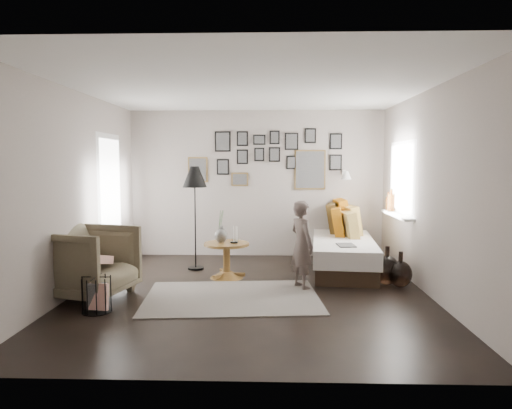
{
  "coord_description": "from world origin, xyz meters",
  "views": [
    {
      "loc": [
        0.25,
        -5.75,
        1.67
      ],
      "look_at": [
        0.05,
        0.5,
        1.1
      ],
      "focal_mm": 32.0,
      "sensor_mm": 36.0,
      "label": 1
    }
  ],
  "objects_px": {
    "floor_lamp": "(195,181)",
    "demijohn_large": "(387,270)",
    "vase": "(221,233)",
    "armchair": "(89,262)",
    "daybed": "(342,248)",
    "pedestal_table": "(227,262)",
    "demijohn_small": "(400,274)",
    "child": "(302,245)",
    "magazine_basket": "(97,295)"
  },
  "relations": [
    {
      "from": "floor_lamp",
      "to": "pedestal_table",
      "type": "bearing_deg",
      "value": -44.85
    },
    {
      "from": "armchair",
      "to": "floor_lamp",
      "type": "bearing_deg",
      "value": -19.64
    },
    {
      "from": "daybed",
      "to": "floor_lamp",
      "type": "bearing_deg",
      "value": -171.58
    },
    {
      "from": "floor_lamp",
      "to": "child",
      "type": "bearing_deg",
      "value": -33.41
    },
    {
      "from": "demijohn_small",
      "to": "child",
      "type": "bearing_deg",
      "value": -176.62
    },
    {
      "from": "daybed",
      "to": "armchair",
      "type": "bearing_deg",
      "value": -147.83
    },
    {
      "from": "vase",
      "to": "demijohn_small",
      "type": "xyz_separation_m",
      "value": [
        2.47,
        -0.46,
        -0.48
      ]
    },
    {
      "from": "magazine_basket",
      "to": "floor_lamp",
      "type": "bearing_deg",
      "value": 69.97
    },
    {
      "from": "daybed",
      "to": "child",
      "type": "relative_size",
      "value": 1.91
    },
    {
      "from": "vase",
      "to": "demijohn_small",
      "type": "bearing_deg",
      "value": -10.48
    },
    {
      "from": "daybed",
      "to": "demijohn_small",
      "type": "height_order",
      "value": "daybed"
    },
    {
      "from": "armchair",
      "to": "demijohn_small",
      "type": "height_order",
      "value": "armchair"
    },
    {
      "from": "pedestal_table",
      "to": "armchair",
      "type": "xyz_separation_m",
      "value": [
        -1.61,
        -1.03,
        0.21
      ]
    },
    {
      "from": "armchair",
      "to": "vase",
      "type": "bearing_deg",
      "value": -40.9
    },
    {
      "from": "vase",
      "to": "child",
      "type": "distance_m",
      "value": 1.26
    },
    {
      "from": "pedestal_table",
      "to": "demijohn_small",
      "type": "xyz_separation_m",
      "value": [
        2.39,
        -0.44,
        -0.05
      ]
    },
    {
      "from": "vase",
      "to": "armchair",
      "type": "xyz_separation_m",
      "value": [
        -1.53,
        -1.05,
        -0.21
      ]
    },
    {
      "from": "magazine_basket",
      "to": "demijohn_small",
      "type": "relative_size",
      "value": 0.82
    },
    {
      "from": "demijohn_small",
      "to": "floor_lamp",
      "type": "bearing_deg",
      "value": 161.58
    },
    {
      "from": "demijohn_large",
      "to": "vase",
      "type": "bearing_deg",
      "value": 171.74
    },
    {
      "from": "floor_lamp",
      "to": "child",
      "type": "height_order",
      "value": "floor_lamp"
    },
    {
      "from": "armchair",
      "to": "magazine_basket",
      "type": "relative_size",
      "value": 2.45
    },
    {
      "from": "child",
      "to": "demijohn_small",
      "type": "bearing_deg",
      "value": -115.9
    },
    {
      "from": "daybed",
      "to": "demijohn_small",
      "type": "relative_size",
      "value": 4.59
    },
    {
      "from": "daybed",
      "to": "child",
      "type": "bearing_deg",
      "value": -116.08
    },
    {
      "from": "demijohn_large",
      "to": "demijohn_small",
      "type": "xyz_separation_m",
      "value": [
        0.15,
        -0.12,
        -0.02
      ]
    },
    {
      "from": "magazine_basket",
      "to": "child",
      "type": "distance_m",
      "value": 2.62
    },
    {
      "from": "vase",
      "to": "child",
      "type": "relative_size",
      "value": 0.4
    },
    {
      "from": "demijohn_small",
      "to": "child",
      "type": "relative_size",
      "value": 0.42
    },
    {
      "from": "daybed",
      "to": "floor_lamp",
      "type": "distance_m",
      "value": 2.55
    },
    {
      "from": "vase",
      "to": "child",
      "type": "height_order",
      "value": "child"
    },
    {
      "from": "pedestal_table",
      "to": "floor_lamp",
      "type": "relative_size",
      "value": 0.41
    },
    {
      "from": "magazine_basket",
      "to": "pedestal_table",
      "type": "bearing_deg",
      "value": 50.14
    },
    {
      "from": "demijohn_large",
      "to": "magazine_basket",
      "type": "bearing_deg",
      "value": -160.52
    },
    {
      "from": "vase",
      "to": "armchair",
      "type": "height_order",
      "value": "vase"
    },
    {
      "from": "vase",
      "to": "demijohn_large",
      "type": "bearing_deg",
      "value": -8.26
    },
    {
      "from": "magazine_basket",
      "to": "demijohn_large",
      "type": "height_order",
      "value": "demijohn_large"
    },
    {
      "from": "pedestal_table",
      "to": "demijohn_large",
      "type": "xyz_separation_m",
      "value": [
        2.24,
        -0.32,
        -0.03
      ]
    },
    {
      "from": "daybed",
      "to": "demijohn_small",
      "type": "distance_m",
      "value": 1.25
    },
    {
      "from": "vase",
      "to": "floor_lamp",
      "type": "relative_size",
      "value": 0.29
    },
    {
      "from": "pedestal_table",
      "to": "demijohn_small",
      "type": "bearing_deg",
      "value": -10.36
    },
    {
      "from": "daybed",
      "to": "armchair",
      "type": "xyz_separation_m",
      "value": [
        -3.39,
        -1.68,
        0.11
      ]
    },
    {
      "from": "vase",
      "to": "armchair",
      "type": "relative_size",
      "value": 0.48
    },
    {
      "from": "child",
      "to": "daybed",
      "type": "bearing_deg",
      "value": -61.2
    },
    {
      "from": "floor_lamp",
      "to": "demijohn_large",
      "type": "distance_m",
      "value": 3.14
    },
    {
      "from": "magazine_basket",
      "to": "child",
      "type": "bearing_deg",
      "value": 24.05
    },
    {
      "from": "pedestal_table",
      "to": "demijohn_small",
      "type": "height_order",
      "value": "pedestal_table"
    },
    {
      "from": "demijohn_large",
      "to": "demijohn_small",
      "type": "relative_size",
      "value": 1.1
    },
    {
      "from": "pedestal_table",
      "to": "floor_lamp",
      "type": "xyz_separation_m",
      "value": [
        -0.54,
        0.54,
        1.16
      ]
    },
    {
      "from": "daybed",
      "to": "demijohn_large",
      "type": "xyz_separation_m",
      "value": [
        0.46,
        -0.96,
        -0.12
      ]
    }
  ]
}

